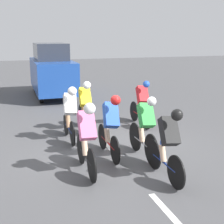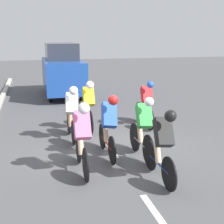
% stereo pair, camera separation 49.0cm
% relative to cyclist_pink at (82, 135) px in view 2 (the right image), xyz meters
% --- Properties ---
extents(ground_plane, '(60.00, 60.00, 0.00)m').
position_rel_cyclist_pink_xyz_m(ground_plane, '(-0.90, -1.20, -0.82)').
color(ground_plane, '#4C4C4F').
extents(lane_stripe_near, '(0.12, 1.40, 0.01)m').
position_rel_cyclist_pink_xyz_m(lane_stripe_near, '(-0.90, 1.92, -0.82)').
color(lane_stripe_near, white).
rests_on(lane_stripe_near, ground).
extents(lane_stripe_mid, '(0.12, 1.40, 0.01)m').
position_rel_cyclist_pink_xyz_m(lane_stripe_mid, '(-0.90, -1.28, -0.82)').
color(lane_stripe_mid, white).
rests_on(lane_stripe_mid, ground).
extents(lane_stripe_far, '(0.12, 1.40, 0.01)m').
position_rel_cyclist_pink_xyz_m(lane_stripe_far, '(-0.90, -4.48, -0.82)').
color(lane_stripe_far, white).
rests_on(lane_stripe_far, ground).
extents(cyclist_pink, '(0.34, 1.67, 1.56)m').
position_rel_cyclist_pink_xyz_m(cyclist_pink, '(0.00, 0.00, 0.00)').
color(cyclist_pink, black).
rests_on(cyclist_pink, ground).
extents(cyclist_yellow, '(0.34, 1.65, 1.53)m').
position_rel_cyclist_pink_xyz_m(cyclist_yellow, '(-0.66, -2.98, -0.01)').
color(cyclist_yellow, black).
rests_on(cyclist_yellow, ground).
extents(cyclist_green, '(0.36, 1.67, 1.52)m').
position_rel_cyclist_pink_xyz_m(cyclist_green, '(-1.47, -0.40, -0.04)').
color(cyclist_green, black).
rests_on(cyclist_green, ground).
extents(cyclist_white, '(0.38, 1.63, 1.53)m').
position_rel_cyclist_pink_xyz_m(cyclist_white, '(-0.06, -2.17, -0.00)').
color(cyclist_white, black).
rests_on(cyclist_white, ground).
extents(cyclist_blue, '(0.39, 1.67, 1.54)m').
position_rel_cyclist_pink_xyz_m(cyclist_blue, '(-0.73, -0.71, -0.01)').
color(cyclist_blue, black).
rests_on(cyclist_blue, ground).
extents(cyclist_red, '(0.37, 1.68, 1.47)m').
position_rel_cyclist_pink_xyz_m(cyclist_red, '(-2.48, -2.93, -0.06)').
color(cyclist_red, black).
rests_on(cyclist_red, ground).
extents(cyclist_black, '(0.37, 1.61, 1.51)m').
position_rel_cyclist_pink_xyz_m(cyclist_black, '(-1.44, 0.76, -0.03)').
color(cyclist_black, black).
rests_on(cyclist_black, ground).
extents(support_car, '(1.70, 4.36, 2.45)m').
position_rel_cyclist_pink_xyz_m(support_car, '(-0.46, -8.80, 0.38)').
color(support_car, black).
rests_on(support_car, ground).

